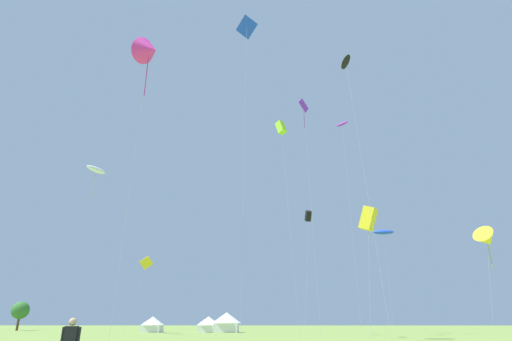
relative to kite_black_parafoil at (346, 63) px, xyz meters
name	(u,v)px	position (x,y,z in m)	size (l,w,h in m)	color
kite_black_parafoil	(346,63)	(0.00, 0.00, 0.00)	(1.67, 2.92, 26.91)	black
kite_yellow_box	(368,219)	(2.58, 7.60, -14.44)	(2.43, 2.52, 13.29)	yellow
kite_yellow_diamond	(146,264)	(-25.26, 21.75, -17.15)	(2.54, 2.47, 10.26)	yellow
kite_white_parafoil	(96,170)	(-36.11, 25.55, -1.58)	(3.01, 3.96, 25.46)	white
kite_magenta_delta	(149,51)	(-18.97, -4.14, -1.18)	(3.71, 3.59, 26.74)	#E02DA3
kite_blue_parafoil	(383,232)	(10.06, 28.85, -11.46)	(3.31, 1.43, 15.44)	blue
kite_yellow_delta	(487,239)	(19.96, 17.64, -14.79)	(4.08, 4.01, 13.24)	yellow
kite_black_box	(308,216)	(-2.45, 21.16, -10.71)	(1.78, 2.68, 16.52)	black
kite_purple_diamond	(304,109)	(-2.95, 15.18, 3.28)	(1.59, 3.42, 31.47)	purple
kite_purple_parafoil	(342,125)	(3.92, 23.48, 4.90)	(2.11, 3.41, 31.84)	purple
kite_lime_box	(281,128)	(-6.39, 10.28, -2.16)	(2.15, 1.76, 25.20)	#99DB2D
kite_blue_diamond	(247,30)	(-10.18, 0.16, 4.51)	(2.46, 1.34, 32.55)	blue
festival_tent_left	(153,324)	(-27.24, 34.87, -25.03)	(3.74, 3.74, 2.43)	white
festival_tent_center	(208,324)	(-18.08, 34.87, -25.03)	(3.75, 3.75, 2.44)	white
festival_tent_right	(227,321)	(-15.12, 34.87, -24.67)	(4.74, 4.74, 3.08)	white
tree_distant_left	(20,310)	(-57.48, 47.85, -22.65)	(3.32, 3.32, 5.42)	brown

